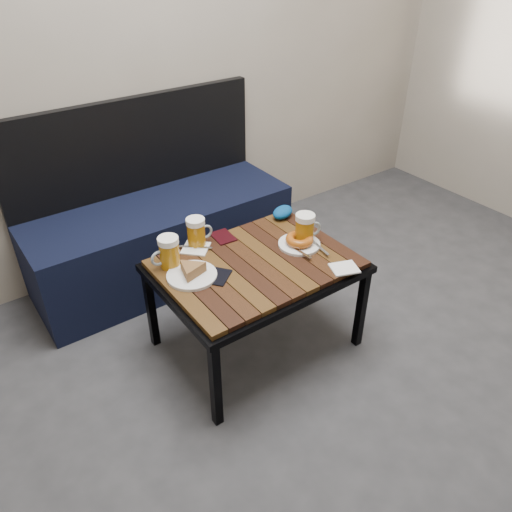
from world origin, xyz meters
TOP-DOWN VIEW (x-y plane):
  - ground at (0.00, 0.00)m, footprint 4.00×4.00m
  - bench at (-0.23, 1.76)m, footprint 1.40×0.50m
  - cafe_table at (-0.14, 0.98)m, footprint 0.84×0.62m
  - beer_mug_left at (-0.45, 1.16)m, footprint 0.13×0.09m
  - beer_mug_centre at (-0.28, 1.24)m, footprint 0.12×0.08m
  - beer_mug_right at (0.13, 0.98)m, footprint 0.13×0.10m
  - plate_pie at (-0.42, 1.04)m, footprint 0.21×0.21m
  - plate_bagel at (0.09, 0.97)m, footprint 0.19×0.25m
  - napkin_left at (-0.30, 1.22)m, footprint 0.16×0.16m
  - napkin_right at (0.13, 0.72)m, footprint 0.14×0.13m
  - passport_navy at (-0.33, 0.98)m, footprint 0.14×0.14m
  - passport_burgundy at (-0.15, 1.23)m, footprint 0.10×0.13m
  - knit_pouch at (0.19, 1.22)m, footprint 0.15×0.12m

SIDE VIEW (x-z plane):
  - ground at x=0.00m, z-range 0.00..0.00m
  - bench at x=-0.23m, z-range -0.20..0.75m
  - cafe_table at x=-0.14m, z-range 0.19..0.66m
  - passport_navy at x=-0.33m, z-range 0.47..0.48m
  - passport_burgundy at x=-0.15m, z-range 0.47..0.48m
  - napkin_right at x=0.13m, z-range 0.47..0.48m
  - napkin_left at x=-0.30m, z-range 0.47..0.48m
  - plate_bagel at x=0.09m, z-range 0.47..0.52m
  - plate_pie at x=-0.42m, z-range 0.47..0.52m
  - knit_pouch at x=0.19m, z-range 0.47..0.53m
  - beer_mug_centre at x=-0.28m, z-range 0.47..0.61m
  - beer_mug_left at x=-0.45m, z-range 0.47..0.61m
  - beer_mug_right at x=0.13m, z-range 0.47..0.61m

